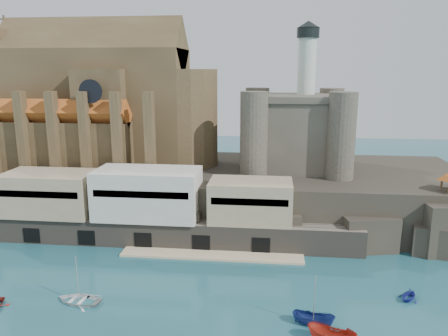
% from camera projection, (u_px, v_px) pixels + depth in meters
% --- Properties ---
extents(ground, '(300.00, 300.00, 0.00)m').
position_uv_depth(ground, '(176.00, 315.00, 54.49)').
color(ground, '#1B4F5A').
rests_on(ground, ground).
extents(promontory, '(100.00, 36.00, 10.00)m').
position_uv_depth(promontory, '(215.00, 191.00, 91.58)').
color(promontory, black).
rests_on(promontory, ground).
extents(quay, '(70.00, 12.00, 13.05)m').
position_uv_depth(quay, '(147.00, 209.00, 76.61)').
color(quay, '#655C51').
rests_on(quay, ground).
extents(church, '(47.00, 25.93, 30.51)m').
position_uv_depth(church, '(105.00, 107.00, 92.76)').
color(church, '#493922').
rests_on(church, promontory).
extents(castle_keep, '(21.20, 21.20, 29.30)m').
position_uv_depth(castle_keep, '(295.00, 128.00, 88.53)').
color(castle_keep, '#474237').
rests_on(castle_keep, promontory).
extents(boat_2, '(2.34, 2.30, 5.09)m').
position_uv_depth(boat_2, '(313.00, 325.00, 52.38)').
color(boat_2, navy).
rests_on(boat_2, ground).
extents(boat_6, '(1.85, 4.44, 6.03)m').
position_uv_depth(boat_6, '(79.00, 302.00, 57.53)').
color(boat_6, silver).
rests_on(boat_6, ground).
extents(boat_7, '(3.50, 3.28, 3.48)m').
position_uv_depth(boat_7, '(408.00, 299.00, 58.18)').
color(boat_7, '#222A97').
rests_on(boat_7, ground).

